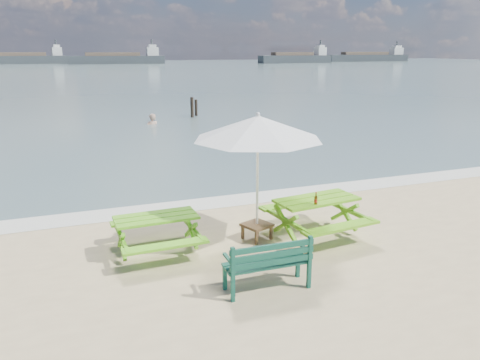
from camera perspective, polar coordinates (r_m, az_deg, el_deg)
name	(u,v)px	position (r m, az deg, el deg)	size (l,w,h in m)	color
sea	(78,71)	(91.14, -19.11, 12.47)	(300.00, 300.00, 0.00)	slate
foam_strip	(213,203)	(11.70, -3.29, -2.76)	(22.00, 0.90, 0.01)	silver
picnic_table_left	(157,235)	(8.93, -10.08, -6.63)	(1.56, 1.72, 0.72)	#60B71B
picnic_table_right	(316,218)	(9.67, 9.25, -4.58)	(1.89, 2.05, 0.80)	#62AB19
park_bench	(267,273)	(7.58, 3.30, -11.29)	(1.39, 0.50, 0.85)	#104434
side_table	(257,231)	(9.46, 2.07, -6.24)	(0.65, 0.65, 0.33)	brown
patio_umbrella	(258,128)	(8.89, 2.20, 6.40)	(3.25, 3.25, 2.50)	silver
beer_bottle	(316,200)	(9.14, 9.22, -2.47)	(0.06, 0.06, 0.24)	brown
swimmer	(153,132)	(24.68, -10.61, 5.78)	(0.78, 0.62, 1.89)	tan
mooring_pilings	(194,109)	(26.99, -5.66, 8.59)	(0.57, 0.77, 1.33)	black
cargo_ships	(224,59)	(138.65, -1.98, 14.57)	(126.05, 23.07, 4.40)	#32383C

